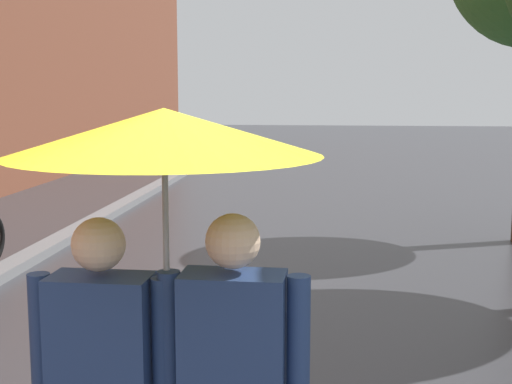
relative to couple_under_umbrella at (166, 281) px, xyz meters
name	(u,v)px	position (x,y,z in m)	size (l,w,h in m)	color
kerb_strip	(116,209)	(-3.16, 9.46, -1.38)	(0.30, 36.00, 0.12)	slate
couple_under_umbrella	(166,281)	(0.00, 0.00, 0.00)	(1.20, 1.20, 2.10)	#1E233D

